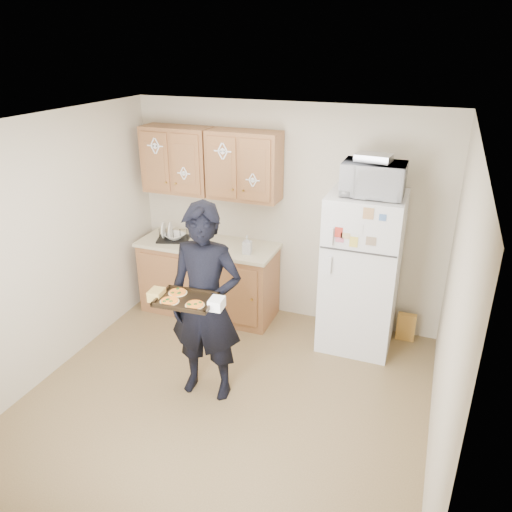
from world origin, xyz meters
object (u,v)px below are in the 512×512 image
object	(u,v)px
baking_tray	(186,300)
microwave	(373,179)
person	(206,304)
refrigerator	(361,272)
dish_rack	(173,234)

from	to	relation	value
baking_tray	microwave	bearing A→B (deg)	47.88
person	microwave	distance (m)	1.98
refrigerator	microwave	bearing A→B (deg)	-49.45
baking_tray	microwave	distance (m)	2.12
refrigerator	baking_tray	bearing A→B (deg)	-125.97
person	microwave	xyz separation A→B (m)	(1.20, 1.27, 0.93)
dish_rack	baking_tray	bearing A→B (deg)	-57.23
refrigerator	dish_rack	xyz separation A→B (m)	(-2.23, 0.01, 0.12)
person	dish_rack	world-z (taller)	person
refrigerator	microwave	world-z (taller)	microwave
refrigerator	person	distance (m)	1.76
refrigerator	microwave	size ratio (longest dim) A/B	2.88
refrigerator	person	size ratio (longest dim) A/B	0.91
person	refrigerator	bearing A→B (deg)	44.58
person	baking_tray	distance (m)	0.35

